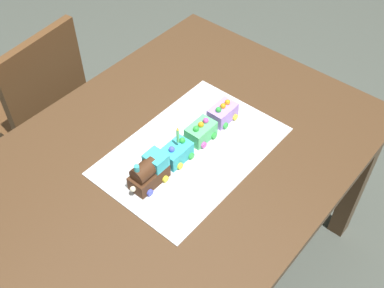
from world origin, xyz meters
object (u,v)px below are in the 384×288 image
at_px(dining_table, 173,177).
at_px(birthday_candle, 178,135).
at_px(cake_car_caboose_lavender, 223,113).
at_px(cake_car_flatbed_turquoise, 177,152).
at_px(cake_locomotive, 149,172).
at_px(chair, 36,105).
at_px(cake_car_gondola_mint_green, 201,132).

height_order(dining_table, birthday_candle, birthday_candle).
height_order(dining_table, cake_car_caboose_lavender, cake_car_caboose_lavender).
bearing_deg(dining_table, cake_car_flatbed_turquoise, -76.20).
distance_m(cake_locomotive, cake_car_caboose_lavender, 0.37).
height_order(chair, cake_locomotive, same).
xyz_separation_m(cake_car_gondola_mint_green, birthday_candle, (-0.11, 0.00, 0.07)).
bearing_deg(cake_car_flatbed_turquoise, dining_table, 103.80).
bearing_deg(cake_locomotive, birthday_candle, -0.00).
height_order(chair, cake_car_caboose_lavender, chair).
xyz_separation_m(cake_locomotive, birthday_candle, (0.13, -0.00, 0.06)).
relative_size(cake_car_caboose_lavender, birthday_candle, 1.55).
height_order(dining_table, cake_locomotive, cake_locomotive).
relative_size(cake_car_flatbed_turquoise, birthday_candle, 1.55).
xyz_separation_m(dining_table, cake_car_gondola_mint_green, (0.12, -0.02, 0.14)).
height_order(cake_locomotive, cake_car_gondola_mint_green, cake_locomotive).
relative_size(dining_table, cake_car_gondola_mint_green, 14.00).
xyz_separation_m(chair, cake_car_caboose_lavender, (0.23, -0.85, 0.30)).
xyz_separation_m(dining_table, chair, (0.01, 0.83, -0.16)).
bearing_deg(cake_locomotive, cake_car_flatbed_turquoise, -0.00).
distance_m(dining_table, cake_car_flatbed_turquoise, 0.14).
bearing_deg(cake_locomotive, dining_table, 9.25).
xyz_separation_m(dining_table, birthday_candle, (0.01, -0.02, 0.21)).
bearing_deg(chair, cake_car_gondola_mint_green, 90.97).
bearing_deg(chair, cake_car_flatbed_turquoise, 83.10).
relative_size(cake_locomotive, cake_car_gondola_mint_green, 1.40).
relative_size(cake_locomotive, cake_car_flatbed_turquoise, 1.40).
xyz_separation_m(dining_table, cake_locomotive, (-0.12, -0.02, 0.16)).
relative_size(cake_locomotive, birthday_candle, 2.18).
height_order(dining_table, chair, chair).
distance_m(dining_table, birthday_candle, 0.22).
bearing_deg(dining_table, birthday_candle, -64.97).
relative_size(dining_table, birthday_candle, 21.77).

